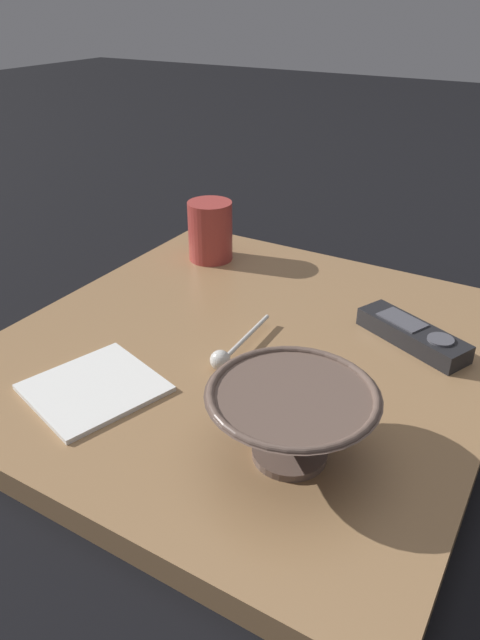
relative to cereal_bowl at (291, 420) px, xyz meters
The scene contains 7 objects.
ground_plane 0.23m from the cereal_bowl, 49.12° to the right, with size 6.00×6.00×0.00m, color black.
table 0.22m from the cereal_bowl, 49.12° to the right, with size 0.61×0.65×0.03m.
cereal_bowl is the anchor object (origin of this frame).
coffee_mug 0.50m from the cereal_bowl, 47.91° to the right, with size 0.07×0.07×0.10m.
teaspoon 0.18m from the cereal_bowl, 37.39° to the right, with size 0.03×0.13×0.03m.
tv_remote_near 0.28m from the cereal_bowl, 98.91° to the right, with size 0.16×0.11×0.03m.
folded_napkin 0.25m from the cereal_bowl, ahead, with size 0.17×0.17×0.01m.
Camera 1 is at (-0.32, 0.57, 0.44)m, focal length 32.75 mm.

